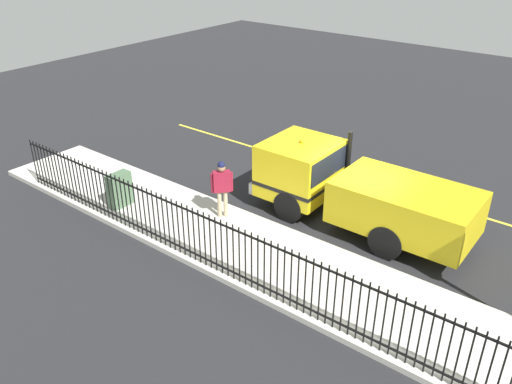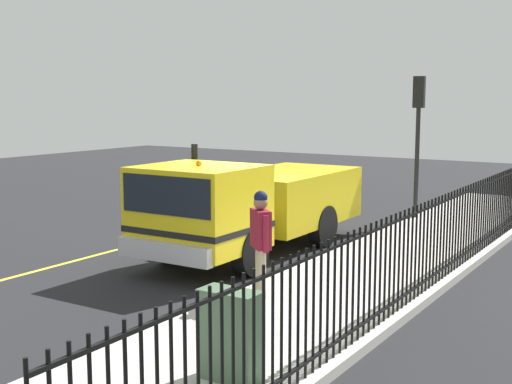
{
  "view_description": "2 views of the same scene",
  "coord_description": "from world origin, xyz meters",
  "px_view_note": "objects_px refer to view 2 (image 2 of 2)",
  "views": [
    {
      "loc": [
        12.56,
        5.94,
        8.1
      ],
      "look_at": [
        2.34,
        -2.03,
        1.28
      ],
      "focal_mm": 36.67,
      "sensor_mm": 36.0,
      "label": 1
    },
    {
      "loc": [
        8.24,
        -12.39,
        3.43
      ],
      "look_at": [
        1.93,
        -2.49,
        1.8
      ],
      "focal_mm": 47.73,
      "sensor_mm": 36.0,
      "label": 2
    }
  ],
  "objects_px": {
    "utility_cabinet": "(230,335)",
    "work_truck": "(245,202)",
    "traffic_light_near": "(418,118)",
    "worker_standing": "(261,233)",
    "traffic_cone": "(202,227)"
  },
  "relations": [
    {
      "from": "utility_cabinet",
      "to": "work_truck",
      "type": "bearing_deg",
      "value": 121.92
    },
    {
      "from": "work_truck",
      "to": "traffic_light_near",
      "type": "xyz_separation_m",
      "value": [
        1.74,
        5.92,
        1.69
      ]
    },
    {
      "from": "worker_standing",
      "to": "traffic_light_near",
      "type": "xyz_separation_m",
      "value": [
        -0.48,
        8.83,
        1.65
      ]
    },
    {
      "from": "work_truck",
      "to": "utility_cabinet",
      "type": "xyz_separation_m",
      "value": [
        3.65,
        -5.85,
        -0.51
      ]
    },
    {
      "from": "worker_standing",
      "to": "utility_cabinet",
      "type": "relative_size",
      "value": 1.67
    },
    {
      "from": "work_truck",
      "to": "worker_standing",
      "type": "xyz_separation_m",
      "value": [
        2.22,
        -2.91,
        0.05
      ]
    },
    {
      "from": "traffic_cone",
      "to": "work_truck",
      "type": "bearing_deg",
      "value": -26.87
    },
    {
      "from": "utility_cabinet",
      "to": "traffic_cone",
      "type": "bearing_deg",
      "value": 129.17
    },
    {
      "from": "utility_cabinet",
      "to": "worker_standing",
      "type": "bearing_deg",
      "value": 115.92
    },
    {
      "from": "work_truck",
      "to": "worker_standing",
      "type": "distance_m",
      "value": 3.66
    },
    {
      "from": "traffic_light_near",
      "to": "traffic_cone",
      "type": "bearing_deg",
      "value": 47.44
    },
    {
      "from": "utility_cabinet",
      "to": "traffic_cone",
      "type": "xyz_separation_m",
      "value": [
        -5.56,
        6.82,
        -0.39
      ]
    },
    {
      "from": "traffic_light_near",
      "to": "utility_cabinet",
      "type": "distance_m",
      "value": 12.13
    },
    {
      "from": "traffic_cone",
      "to": "utility_cabinet",
      "type": "bearing_deg",
      "value": -50.83
    },
    {
      "from": "worker_standing",
      "to": "utility_cabinet",
      "type": "distance_m",
      "value": 3.32
    }
  ]
}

